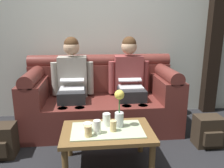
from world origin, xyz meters
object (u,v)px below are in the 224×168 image
(flower_vase, at_px, (119,109))
(cup_far_center, at_px, (88,131))
(cup_far_left, at_px, (88,127))
(backpack_right, at_px, (208,131))
(person_right, at_px, (130,79))
(cup_far_right, at_px, (97,127))
(coffee_table, at_px, (107,135))
(couch, at_px, (102,100))
(person_left, at_px, (72,81))
(cup_near_left, at_px, (107,120))
(cup_near_right, at_px, (113,126))

(flower_vase, distance_m, cup_far_center, 0.38)
(cup_far_left, height_order, backpack_right, cup_far_left)
(person_right, relative_size, cup_far_right, 9.53)
(person_right, xyz_separation_m, flower_vase, (-0.26, -0.89, -0.08))
(coffee_table, xyz_separation_m, flower_vase, (0.12, 0.05, 0.24))
(couch, bearing_deg, person_left, -179.62)
(couch, distance_m, cup_far_left, 0.98)
(couch, height_order, backpack_right, couch)
(couch, xyz_separation_m, cup_near_left, (0.00, -0.87, 0.08))
(cup_far_center, bearing_deg, flower_vase, 29.93)
(couch, bearing_deg, cup_near_right, -86.91)
(cup_near_left, distance_m, cup_near_right, 0.13)
(couch, distance_m, person_left, 0.48)
(flower_vase, height_order, cup_near_right, flower_vase)
(backpack_right, bearing_deg, person_left, 157.04)
(cup_near_right, bearing_deg, person_left, 113.83)
(cup_far_center, distance_m, backpack_right, 1.46)
(cup_near_right, bearing_deg, cup_far_right, -167.99)
(cup_far_center, bearing_deg, cup_near_right, 19.21)
(couch, height_order, person_right, person_right)
(cup_far_right, bearing_deg, cup_far_center, -148.93)
(person_left, bearing_deg, cup_far_center, -79.35)
(couch, xyz_separation_m, person_right, (0.38, -0.00, 0.28))
(coffee_table, distance_m, cup_near_right, 0.13)
(person_right, distance_m, cup_far_left, 1.14)
(person_right, relative_size, cup_near_right, 11.77)
(cup_near_left, xyz_separation_m, cup_far_right, (-0.10, -0.16, -0.00))
(cup_far_center, height_order, cup_far_right, cup_far_right)
(coffee_table, bearing_deg, person_left, 111.98)
(cup_near_right, distance_m, cup_far_center, 0.25)
(cup_far_right, bearing_deg, flower_vase, 29.50)
(person_left, height_order, cup_far_center, person_left)
(couch, height_order, cup_near_left, couch)
(person_left, bearing_deg, coffee_table, -68.02)
(person_right, xyz_separation_m, cup_near_left, (-0.38, -0.86, -0.20))
(cup_far_center, relative_size, backpack_right, 0.28)
(cup_far_left, distance_m, cup_far_right, 0.11)
(person_right, relative_size, coffee_table, 1.39)
(couch, relative_size, backpack_right, 5.60)
(person_right, xyz_separation_m, coffee_table, (-0.38, -0.95, -0.32))
(person_left, xyz_separation_m, cup_far_center, (0.20, -1.07, -0.21))
(cup_near_right, height_order, backpack_right, cup_near_right)
(couch, bearing_deg, cup_near_left, -89.86)
(flower_vase, distance_m, backpack_right, 1.17)
(couch, height_order, cup_far_left, couch)
(couch, relative_size, cup_far_center, 19.65)
(cup_near_right, bearing_deg, cup_far_left, 173.77)
(flower_vase, bearing_deg, coffee_table, -156.20)
(coffee_table, height_order, cup_far_left, cup_far_left)
(cup_far_center, bearing_deg, cup_far_left, 93.34)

